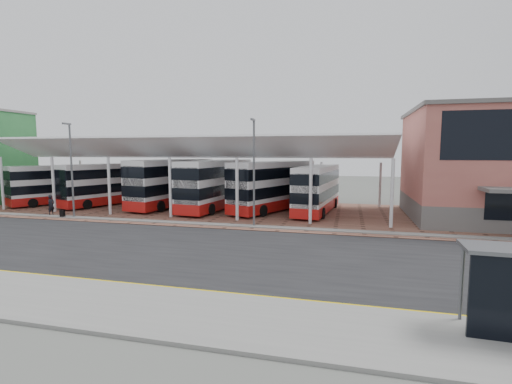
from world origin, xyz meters
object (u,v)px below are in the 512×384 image
Objects in this scene: bus_1 at (109,184)px; pedestrian at (51,205)px; bus_4 at (274,186)px; bus_3 at (217,185)px; bus_5 at (317,189)px; bus_0 at (61,184)px; bus_2 at (173,183)px.

bus_1 reaches higher than pedestrian.
bus_3 is at bearing -152.19° from bus_4.
bus_4 is at bearing 12.27° from bus_3.
bus_1 is 1.01× the size of bus_5.
bus_5 reaches higher than bus_0.
bus_2 is 1.04× the size of bus_4.
bus_0 is 0.87× the size of bus_4.
bus_2 reaches higher than bus_5.
bus_0 is 12.85m from bus_2.
bus_2 is 5.16m from bus_3.
bus_3 is at bearing -171.40° from bus_5.
bus_1 is at bearing -165.12° from bus_2.
bus_0 is 23.59m from bus_4.
bus_0 is at bearing -164.93° from bus_2.
bus_2 is at bearing 25.29° from bus_1.
bus_2 reaches higher than bus_0.
bus_3 is at bearing 29.05° from bus_0.
bus_0 is 0.85× the size of bus_3.
bus_0 is 0.94× the size of bus_1.
bus_2 is 11.25m from pedestrian.
bus_2 is 1.01× the size of bus_3.
pedestrian is at bearing -134.37° from bus_4.
bus_5 is at bearing 8.49° from bus_2.
bus_4 is at bearing 21.76° from bus_1.
bus_4 reaches higher than bus_5.
bus_3 is at bearing 20.05° from bus_1.
bus_1 is 5.85× the size of pedestrian.
bus_1 is 7.53m from pedestrian.
pedestrian is (-0.67, -7.40, -1.25)m from bus_1.
bus_1 is 0.93× the size of bus_4.
bus_1 is (5.71, 0.54, 0.09)m from bus_0.
bus_0 reaches higher than pedestrian.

